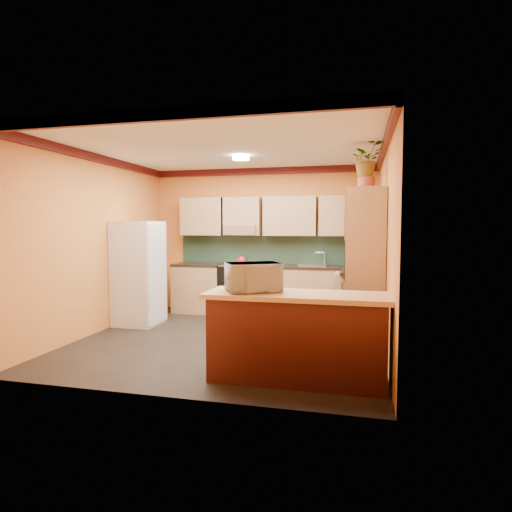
{
  "coord_description": "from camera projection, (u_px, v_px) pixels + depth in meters",
  "views": [
    {
      "loc": [
        1.78,
        -5.74,
        1.62
      ],
      "look_at": [
        0.27,
        0.45,
        1.18
      ],
      "focal_mm": 30.0,
      "sensor_mm": 36.0,
      "label": 1
    }
  ],
  "objects": [
    {
      "name": "microwave",
      "position": [
        253.0,
        277.0,
        4.52
      ],
      "size": [
        0.66,
        0.6,
        0.3
      ],
      "primitive_type": "imported",
      "rotation": [
        0.0,
        0.0,
        0.52
      ],
      "color": "silver",
      "rests_on": "bar_top"
    },
    {
      "name": "fern_pot",
      "position": [
        366.0,
        183.0,
        5.58
      ],
      "size": [
        0.22,
        0.22,
        0.16
      ],
      "primitive_type": "cylinder",
      "color": "#963B24",
      "rests_on": "pantry"
    },
    {
      "name": "pantry",
      "position": [
        365.0,
        270.0,
        5.61
      ],
      "size": [
        0.48,
        0.9,
        2.1
      ],
      "primitive_type": "cube",
      "color": "tan",
      "rests_on": "ground"
    },
    {
      "name": "fridge",
      "position": [
        139.0,
        273.0,
        7.02
      ],
      "size": [
        0.68,
        0.66,
        1.7
      ],
      "primitive_type": "cube",
      "color": "silver",
      "rests_on": "ground"
    },
    {
      "name": "countertop_back",
      "position": [
        270.0,
        266.0,
        7.73
      ],
      "size": [
        3.65,
        0.62,
        0.04
      ],
      "primitive_type": "cube",
      "color": "black",
      "rests_on": "base_cabinets_back"
    },
    {
      "name": "base_cabinets_right",
      "position": [
        360.0,
        301.0,
        6.75
      ],
      "size": [
        0.6,
        0.8,
        0.88
      ],
      "primitive_type": "cube",
      "color": "tan",
      "rests_on": "ground"
    },
    {
      "name": "fern",
      "position": [
        367.0,
        159.0,
        5.56
      ],
      "size": [
        0.5,
        0.46,
        0.46
      ],
      "primitive_type": "imported",
      "rotation": [
        0.0,
        0.0,
        0.3
      ],
      "color": "tan",
      "rests_on": "fern_pot"
    },
    {
      "name": "breakfast_bar",
      "position": [
        296.0,
        340.0,
        4.45
      ],
      "size": [
        1.8,
        0.55,
        0.88
      ],
      "primitive_type": "cube",
      "color": "#4A1711",
      "rests_on": "ground"
    },
    {
      "name": "countertop_right",
      "position": [
        361.0,
        272.0,
        6.71
      ],
      "size": [
        0.62,
        0.8,
        0.04
      ],
      "primitive_type": "cube",
      "color": "black",
      "rests_on": "base_cabinets_right"
    },
    {
      "name": "sink",
      "position": [
        313.0,
        265.0,
        7.54
      ],
      "size": [
        0.48,
        0.4,
        0.03
      ],
      "primitive_type": "cube",
      "color": "silver",
      "rests_on": "countertop_back"
    },
    {
      "name": "base_cabinets_back",
      "position": [
        270.0,
        291.0,
        7.76
      ],
      "size": [
        3.65,
        0.6,
        0.88
      ],
      "primitive_type": "cube",
      "color": "tan",
      "rests_on": "ground"
    },
    {
      "name": "stove",
      "position": [
        237.0,
        289.0,
        7.91
      ],
      "size": [
        0.58,
        0.58,
        0.91
      ],
      "primitive_type": "cube",
      "color": "black",
      "rests_on": "ground"
    },
    {
      "name": "bar_top",
      "position": [
        297.0,
        295.0,
        4.42
      ],
      "size": [
        1.9,
        0.65,
        0.05
      ],
      "primitive_type": "cube",
      "color": "tan",
      "rests_on": "breakfast_bar"
    },
    {
      "name": "room_shell",
      "position": [
        236.0,
        194.0,
        6.22
      ],
      "size": [
        4.24,
        4.24,
        2.72
      ],
      "color": "black",
      "rests_on": "ground"
    },
    {
      "name": "kettle",
      "position": [
        242.0,
        260.0,
        7.8
      ],
      "size": [
        0.21,
        0.21,
        0.18
      ],
      "primitive_type": null,
      "rotation": [
        0.0,
        0.0,
        0.29
      ],
      "color": "#B70C24",
      "rests_on": "stove"
    }
  ]
}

